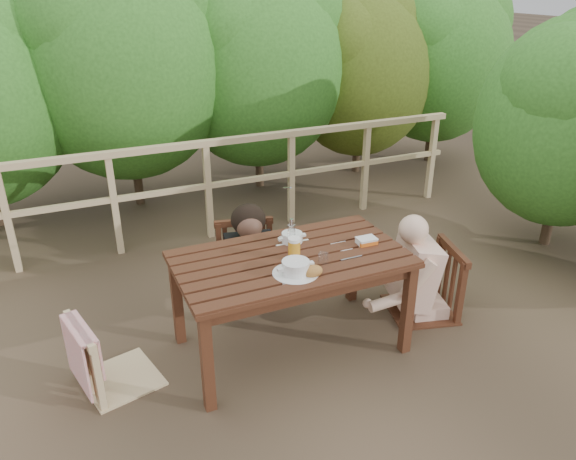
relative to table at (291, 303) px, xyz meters
name	(u,v)px	position (x,y,z in m)	size (l,w,h in m)	color
ground	(291,345)	(0.00, 0.00, -0.36)	(60.00, 60.00, 0.00)	brown
table	(291,303)	(0.00, 0.00, 0.00)	(1.54, 0.87, 0.71)	#3B1E11
chair_left	(112,319)	(-1.18, 0.11, 0.12)	(0.47, 0.47, 0.95)	tan
chair_far	(247,233)	(0.01, 0.89, 0.15)	(0.51, 0.51, 1.02)	#3B1E11
chair_right	(426,253)	(1.13, 0.00, 0.16)	(0.51, 0.51, 1.03)	#3B1E11
woman	(246,220)	(0.01, 0.91, 0.27)	(0.50, 0.62, 1.24)	black
diner_right	(432,233)	(1.16, 0.00, 0.33)	(0.55, 0.68, 1.37)	beige
railing	(208,190)	(0.00, 2.00, 0.15)	(5.60, 0.10, 1.01)	tan
hedge_row	(205,29)	(0.40, 3.20, 1.54)	(6.60, 1.60, 3.80)	#2D631E
soup_near	(296,268)	(-0.07, -0.22, 0.41)	(0.30, 0.30, 0.10)	white
soup_far	(292,238)	(0.10, 0.20, 0.40)	(0.25, 0.25, 0.08)	white
bread_roll	(313,271)	(0.02, -0.28, 0.39)	(0.13, 0.10, 0.08)	olive
beer_glass	(294,249)	(0.01, -0.04, 0.44)	(0.08, 0.08, 0.16)	orange
bottle	(291,234)	(0.06, 0.12, 0.47)	(0.05, 0.05, 0.23)	white
tumbler	(323,259)	(0.16, -0.16, 0.40)	(0.07, 0.07, 0.08)	silver
butter_tub	(366,242)	(0.56, -0.04, 0.39)	(0.14, 0.10, 0.06)	white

